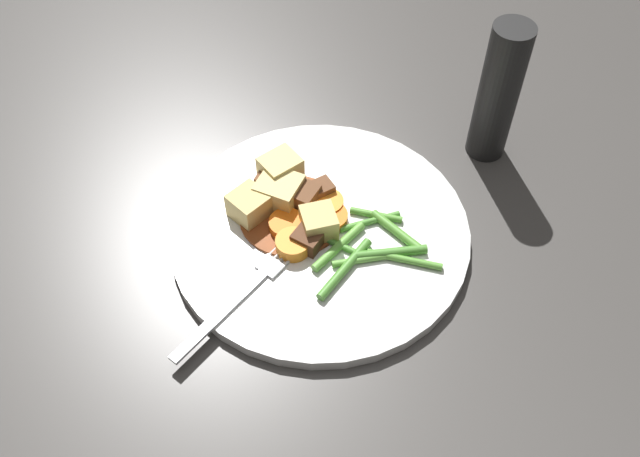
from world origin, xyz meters
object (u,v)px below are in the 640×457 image
Objects in this scene: meat_chunk_1 at (269,181)px; meat_chunk_0 at (303,197)px; potato_chunk_0 at (280,171)px; meat_chunk_2 at (308,239)px; meat_chunk_3 at (321,191)px; fork at (248,288)px; potato_chunk_2 at (248,208)px; carrot_slice_0 at (329,204)px; pepper_mill at (498,93)px; dinner_plate at (320,232)px; carrot_slice_3 at (293,245)px; carrot_slice_2 at (329,217)px; potato_chunk_3 at (315,223)px; potato_chunk_1 at (279,192)px; carrot_slice_1 at (287,225)px.

meat_chunk_0 is at bearing 160.21° from meat_chunk_1.
potato_chunk_0 is 0.09m from meat_chunk_2.
fork is at bearing 73.36° from meat_chunk_3.
potato_chunk_0 reaches higher than potato_chunk_2.
meat_chunk_3 is 0.13m from fork.
pepper_mill reaches higher than carrot_slice_0.
potato_chunk_0 is at bearing -39.77° from meat_chunk_0.
carrot_slice_0 is 0.02m from meat_chunk_3.
fork is (0.05, 0.08, 0.01)m from dinner_plate.
potato_chunk_0 is at bearing -66.23° from carrot_slice_3.
carrot_slice_2 is at bearing 105.48° from carrot_slice_0.
fork is at bearing 107.07° from potato_chunk_2.
dinner_plate is at bearing -124.21° from potato_chunk_3.
meat_chunk_2 is at bearing 75.03° from dinner_plate.
dinner_plate is 12.34× the size of meat_chunk_3.
carrot_slice_3 is (0.02, 0.04, 0.00)m from carrot_slice_2.
meat_chunk_0 is at bearing 140.23° from potato_chunk_0.
potato_chunk_3 reaches higher than carrot_slice_0.
potato_chunk_1 is 1.61× the size of meat_chunk_1.
carrot_slice_3 is at bearing 49.75° from pepper_mill.
carrot_slice_3 is 1.04× the size of potato_chunk_3.
carrot_slice_0 is 1.03× the size of potato_chunk_3.
carrot_slice_1 is at bearing -60.66° from carrot_slice_3.
potato_chunk_3 reaches higher than meat_chunk_0.
potato_chunk_3 is 0.20× the size of pepper_mill.
potato_chunk_1 is (0.05, 0.00, 0.01)m from carrot_slice_0.
carrot_slice_2 is 0.98× the size of potato_chunk_0.
potato_chunk_3 is 1.26× the size of meat_chunk_1.
meat_chunk_2 is (-0.02, 0.05, -0.00)m from meat_chunk_0.
potato_chunk_3 is 0.04m from meat_chunk_0.
carrot_slice_1 is 0.03m from potato_chunk_3.
potato_chunk_1 is at bearing 3.71° from carrot_slice_0.
fork is (-0.02, 0.12, -0.01)m from meat_chunk_1.
potato_chunk_3 is (0.01, 0.02, 0.01)m from carrot_slice_2.
carrot_slice_1 is at bearing 173.07° from potato_chunk_2.
dinner_plate is 8.81× the size of carrot_slice_0.
meat_chunk_3 is (-0.06, -0.04, -0.00)m from potato_chunk_2.
meat_chunk_0 is 0.11m from fork.
fork is at bearing 61.32° from dinner_plate.
dinner_plate is 8.60× the size of potato_chunk_2.
meat_chunk_2 is 0.16× the size of fork.
carrot_slice_1 is at bearing 77.88° from meat_chunk_0.
potato_chunk_3 is (-0.01, -0.03, 0.01)m from carrot_slice_3.
carrot_slice_0 is at bearing -94.30° from dinner_plate.
potato_chunk_3 is 0.19× the size of fork.
potato_chunk_1 is 1.56× the size of meat_chunk_2.
potato_chunk_1 is 0.26× the size of pepper_mill.
potato_chunk_2 is at bearing 22.83° from carrot_slice_0.
meat_chunk_1 is at bearing -10.19° from carrot_slice_0.
meat_chunk_1 is (0.01, 0.01, -0.01)m from potato_chunk_0.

